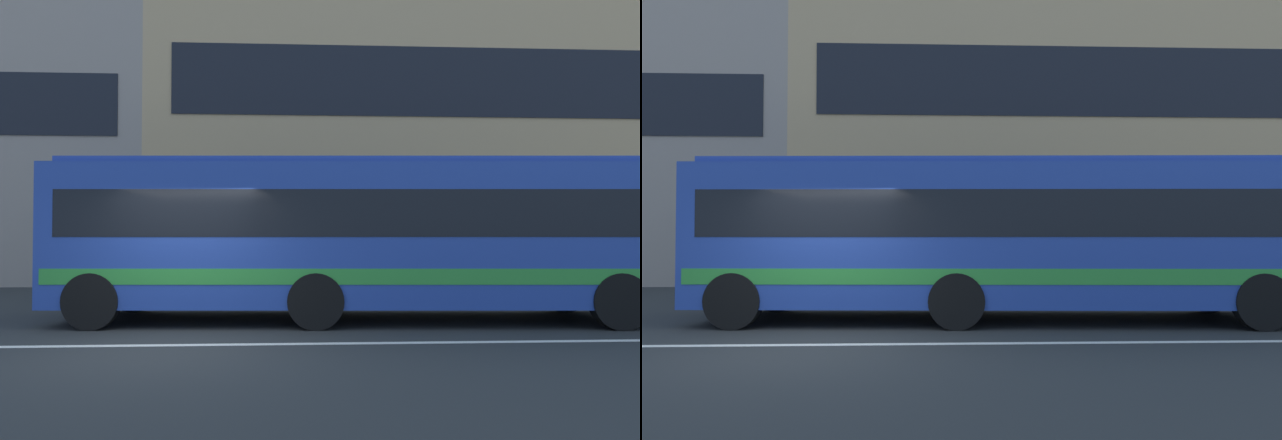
# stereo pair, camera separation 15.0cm
# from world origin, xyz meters

# --- Properties ---
(ground_plane) EXTENTS (160.00, 160.00, 0.00)m
(ground_plane) POSITION_xyz_m (0.00, 0.00, 0.00)
(ground_plane) COLOR #2A2D2D
(lane_centre_line) EXTENTS (60.00, 0.16, 0.01)m
(lane_centre_line) POSITION_xyz_m (0.00, 0.00, 0.00)
(lane_centre_line) COLOR silver
(lane_centre_line) RESTS_ON ground_plane
(apartment_block_right) EXTENTS (23.59, 11.75, 11.67)m
(apartment_block_right) POSITION_xyz_m (8.89, 15.76, 5.83)
(apartment_block_right) COLOR tan
(apartment_block_right) RESTS_ON ground_plane
(transit_bus) EXTENTS (11.43, 3.13, 3.09)m
(transit_bus) POSITION_xyz_m (3.09, 2.41, 1.71)
(transit_bus) COLOR #24429D
(transit_bus) RESTS_ON ground_plane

